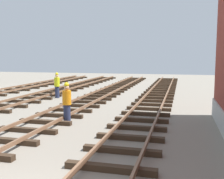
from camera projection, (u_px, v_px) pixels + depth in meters
name	position (u px, v px, depth m)	size (l,w,h in m)	color
track_worker_foreground	(57.00, 85.00, 20.14)	(0.40, 0.40, 1.87)	#262D4C
track_worker_distant	(67.00, 103.00, 12.52)	(0.40, 0.40, 1.87)	#262D4C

